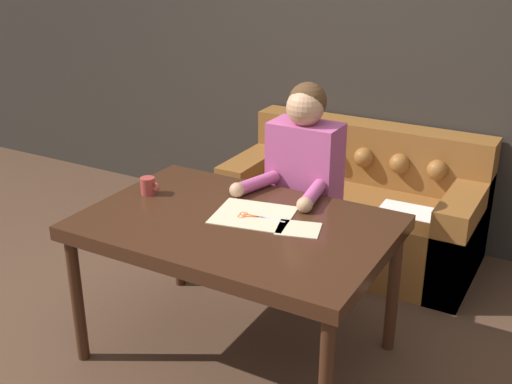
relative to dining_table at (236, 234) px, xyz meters
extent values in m
plane|color=#4C3323|center=(-0.10, -0.03, -0.68)|extent=(16.00, 16.00, 0.00)
cube|color=#2D2823|center=(-0.10, 1.75, 0.62)|extent=(8.00, 0.06, 2.60)
cube|color=#381E11|center=(0.00, 0.00, 0.03)|extent=(1.45, 0.96, 0.07)
cylinder|color=#381E11|center=(-0.66, -0.42, -0.34)|extent=(0.06, 0.06, 0.68)
cylinder|color=#381E11|center=(-0.66, 0.42, -0.34)|extent=(0.06, 0.06, 0.68)
cylinder|color=#381E11|center=(0.66, 0.42, -0.34)|extent=(0.06, 0.06, 0.68)
cube|color=brown|center=(0.10, 1.30, -0.46)|extent=(1.61, 0.81, 0.44)
cube|color=brown|center=(0.10, 1.59, -0.04)|extent=(1.61, 0.22, 0.39)
cube|color=brown|center=(-0.61, 1.30, -0.38)|extent=(0.20, 0.81, 0.60)
cube|color=brown|center=(0.80, 1.30, -0.38)|extent=(0.20, 0.81, 0.60)
sphere|color=brown|center=(-0.39, 1.46, -0.04)|extent=(0.13, 0.13, 0.13)
sphere|color=brown|center=(-0.14, 1.46, -0.04)|extent=(0.13, 0.13, 0.13)
sphere|color=brown|center=(0.10, 1.46, -0.04)|extent=(0.13, 0.13, 0.13)
sphere|color=brown|center=(0.34, 1.46, -0.04)|extent=(0.13, 0.13, 0.13)
sphere|color=brown|center=(0.58, 1.46, -0.04)|extent=(0.13, 0.13, 0.13)
cube|color=white|center=(0.49, 1.20, -0.24)|extent=(0.35, 0.24, 0.00)
cylinder|color=#33281E|center=(0.05, 0.64, -0.45)|extent=(0.28, 0.28, 0.47)
cube|color=#B24C84|center=(0.05, 0.64, 0.09)|extent=(0.38, 0.22, 0.60)
sphere|color=tan|center=(0.05, 0.62, 0.48)|extent=(0.20, 0.20, 0.20)
sphere|color=#472D19|center=(0.05, 0.65, 0.51)|extent=(0.20, 0.20, 0.20)
cylinder|color=#B24C84|center=(-0.11, 0.39, 0.10)|extent=(0.15, 0.29, 0.07)
sphere|color=tan|center=(-0.15, 0.26, 0.10)|extent=(0.08, 0.08, 0.08)
cylinder|color=#B24C84|center=(0.22, 0.39, 0.10)|extent=(0.11, 0.29, 0.07)
sphere|color=tan|center=(0.24, 0.25, 0.10)|extent=(0.08, 0.08, 0.08)
cube|color=beige|center=(0.04, 0.09, 0.07)|extent=(0.42, 0.38, 0.00)
cube|color=beige|center=(0.30, 0.06, 0.07)|extent=(0.24, 0.22, 0.00)
cube|color=silver|center=(0.14, 0.11, 0.07)|extent=(0.13, 0.06, 0.00)
cube|color=#D1511E|center=(0.04, 0.07, 0.07)|extent=(0.08, 0.04, 0.00)
torus|color=#D1511E|center=(0.00, 0.05, 0.07)|extent=(0.04, 0.04, 0.01)
cube|color=silver|center=(0.15, 0.09, 0.07)|extent=(0.13, 0.02, 0.00)
cube|color=#D1511E|center=(0.04, 0.08, 0.07)|extent=(0.09, 0.02, 0.00)
torus|color=#D1511E|center=(0.00, 0.08, 0.07)|extent=(0.04, 0.04, 0.01)
cylinder|color=silver|center=(0.08, 0.08, 0.07)|extent=(0.01, 0.01, 0.01)
cylinder|color=#9E3833|center=(-0.57, 0.06, 0.11)|extent=(0.08, 0.08, 0.09)
torus|color=#9E3833|center=(-0.52, 0.06, 0.12)|extent=(0.05, 0.01, 0.05)
camera|label=1|loc=(1.43, -2.35, 1.35)|focal=45.00mm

